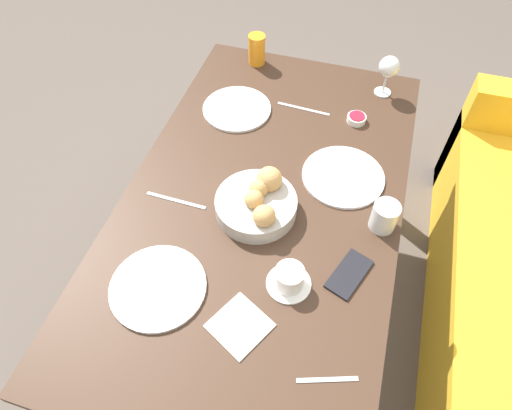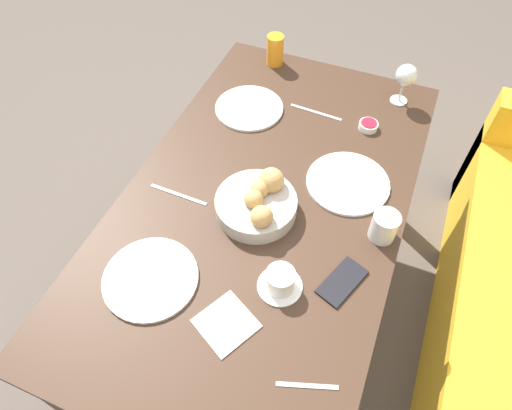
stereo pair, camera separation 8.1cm
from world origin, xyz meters
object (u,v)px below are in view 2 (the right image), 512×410
at_px(bread_basket, 258,202).
at_px(fork_silver, 316,112).
at_px(plate_near_left, 249,108).
at_px(coffee_cup, 280,281).
at_px(cell_phone, 342,282).
at_px(plate_near_right, 151,278).
at_px(plate_far_center, 348,183).
at_px(spoon_coffee, 307,386).
at_px(wine_glass, 406,76).
at_px(napkin, 226,323).
at_px(jam_bowl_berry, 368,125).
at_px(knife_silver, 179,195).
at_px(water_tumbler, 384,227).
at_px(juice_glass, 275,50).

height_order(bread_basket, fork_silver, bread_basket).
xyz_separation_m(plate_near_left, coffee_cup, (0.64, 0.36, 0.03)).
bearing_deg(bread_basket, cell_phone, 65.02).
distance_m(plate_near_right, fork_silver, 0.86).
relative_size(bread_basket, plate_far_center, 0.93).
bearing_deg(fork_silver, coffee_cup, 9.87).
bearing_deg(plate_near_right, bread_basket, 150.99).
height_order(bread_basket, spoon_coffee, bread_basket).
height_order(wine_glass, cell_phone, wine_glass).
height_order(plate_near_right, spoon_coffee, plate_near_right).
bearing_deg(coffee_cup, napkin, -30.92).
xyz_separation_m(plate_near_right, jam_bowl_berry, (-0.82, 0.41, 0.01)).
bearing_deg(coffee_cup, spoon_coffee, 34.44).
bearing_deg(plate_near_left, knife_silver, -5.96).
bearing_deg(wine_glass, water_tumbler, 6.72).
distance_m(juice_glass, jam_bowl_berry, 0.51).
height_order(plate_near_left, spoon_coffee, plate_near_left).
distance_m(water_tumbler, knife_silver, 0.63).
bearing_deg(juice_glass, knife_silver, -2.62).
distance_m(plate_near_right, plate_far_center, 0.68).
distance_m(bread_basket, wine_glass, 0.74).
relative_size(plate_far_center, spoon_coffee, 1.85).
xyz_separation_m(water_tumbler, napkin, (0.42, -0.31, -0.04)).
distance_m(bread_basket, water_tumbler, 0.37).
bearing_deg(wine_glass, cell_phone, 0.69).
distance_m(plate_far_center, coffee_cup, 0.44).
distance_m(plate_near_left, plate_far_center, 0.49).
distance_m(coffee_cup, cell_phone, 0.17).
bearing_deg(bread_basket, plate_far_center, 132.63).
xyz_separation_m(bread_basket, coffee_cup, (0.22, 0.15, -0.01)).
height_order(wine_glass, knife_silver, wine_glass).
distance_m(plate_near_right, cell_phone, 0.53).
height_order(plate_near_right, jam_bowl_berry, jam_bowl_berry).
relative_size(jam_bowl_berry, fork_silver, 0.34).
xyz_separation_m(plate_near_right, spoon_coffee, (0.11, 0.49, -0.00)).
bearing_deg(napkin, coffee_cup, 149.08).
bearing_deg(fork_silver, plate_near_left, -72.27).
distance_m(plate_near_right, knife_silver, 0.30).
xyz_separation_m(bread_basket, jam_bowl_berry, (-0.49, 0.22, -0.03)).
relative_size(fork_silver, knife_silver, 1.00).
distance_m(water_tumbler, fork_silver, 0.57).
xyz_separation_m(water_tumbler, wine_glass, (-0.63, -0.07, 0.07)).
bearing_deg(wine_glass, jam_bowl_berry, -20.56).
relative_size(juice_glass, wine_glass, 0.78).
xyz_separation_m(juice_glass, cell_phone, (0.87, 0.53, -0.06)).
height_order(wine_glass, spoon_coffee, wine_glass).
distance_m(plate_near_right, coffee_cup, 0.36).
relative_size(plate_far_center, jam_bowl_berry, 3.93).
distance_m(jam_bowl_berry, cell_phone, 0.64).
xyz_separation_m(water_tumbler, coffee_cup, (0.27, -0.22, -0.01)).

